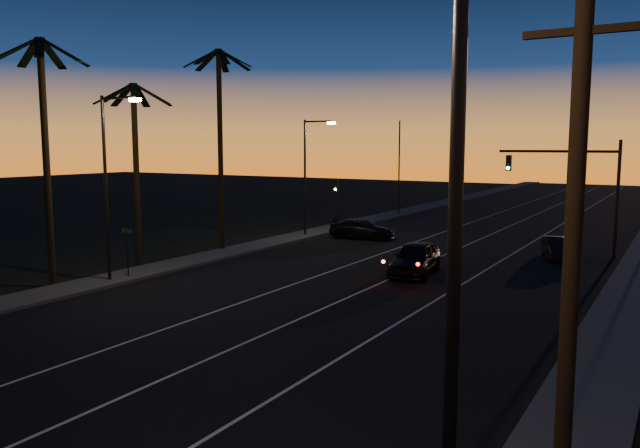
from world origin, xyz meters
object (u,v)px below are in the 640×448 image
Objects in this scene: signal_mast at (576,177)px; lead_car at (415,258)px; utility_pole at (573,232)px; right_car at (558,248)px; cross_car at (362,229)px.

lead_car is (-6.03, -10.56, -3.93)m from signal_mast.
signal_mast is at bearing 98.47° from utility_pole.
signal_mast is at bearing 60.28° from lead_car.
signal_mast is 1.24× the size of lead_car.
lead_car is 10.08m from right_car.
utility_pole reaches higher than cross_car.
signal_mast reaches higher than cross_car.
lead_car reaches higher than cross_car.
lead_car is 12.56m from cross_car.
utility_pole reaches higher than lead_car.
signal_mast is 1.44× the size of cross_car.
right_car is (5.56, 8.41, -0.21)m from lead_car.
lead_car is at bearing 118.36° from utility_pole.
utility_pole is 28.66m from right_car.
lead_car is (-10.49, 19.44, -4.46)m from utility_pole.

